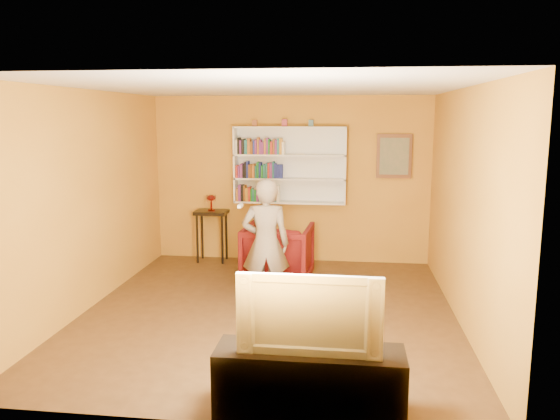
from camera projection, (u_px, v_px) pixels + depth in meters
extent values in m
cube|color=#472F17|center=(269.00, 316.00, 6.72)|extent=(5.30, 5.80, 0.12)
cube|color=#C08223|center=(291.00, 179.00, 8.95)|extent=(5.30, 0.04, 2.70)
cube|color=#C08223|center=(219.00, 257.00, 4.02)|extent=(5.30, 0.04, 2.70)
cube|color=#C08223|center=(88.00, 200.00, 6.76)|extent=(0.04, 5.80, 2.70)
cube|color=#C08223|center=(466.00, 207.00, 6.20)|extent=(0.04, 5.80, 2.70)
cube|color=white|center=(268.00, 85.00, 6.25)|extent=(5.30, 5.80, 0.06)
cube|color=white|center=(291.00, 164.00, 8.86)|extent=(1.80, 0.03, 1.20)
cube|color=white|center=(236.00, 165.00, 8.84)|extent=(0.03, 0.28, 1.20)
cube|color=white|center=(345.00, 166.00, 8.63)|extent=(0.03, 0.28, 1.20)
cube|color=white|center=(290.00, 202.00, 8.84)|extent=(1.80, 0.28, 0.03)
cube|color=white|center=(290.00, 179.00, 8.77)|extent=(1.80, 0.28, 0.03)
cube|color=white|center=(290.00, 155.00, 8.71)|extent=(1.80, 0.28, 0.03)
cube|color=white|center=(290.00, 127.00, 8.63)|extent=(1.80, 0.28, 0.03)
cube|color=#AD6422|center=(238.00, 194.00, 8.88)|extent=(0.03, 0.18, 0.21)
cube|color=#752B82|center=(240.00, 193.00, 8.86)|extent=(0.04, 0.15, 0.26)
cube|color=black|center=(243.00, 193.00, 8.85)|extent=(0.04, 0.15, 0.26)
cube|color=brown|center=(245.00, 193.00, 8.86)|extent=(0.03, 0.17, 0.25)
cube|color=#C38A22|center=(247.00, 194.00, 8.85)|extent=(0.04, 0.16, 0.21)
cube|color=red|center=(250.00, 194.00, 8.85)|extent=(0.03, 0.17, 0.23)
cube|color=#1C7E2C|center=(252.00, 195.00, 8.85)|extent=(0.03, 0.17, 0.20)
cube|color=#216F7A|center=(254.00, 195.00, 8.85)|extent=(0.02, 0.18, 0.21)
cube|color=#1C7E2C|center=(256.00, 195.00, 8.83)|extent=(0.03, 0.14, 0.22)
cube|color=#752B82|center=(258.00, 193.00, 8.82)|extent=(0.03, 0.15, 0.25)
cube|color=navy|center=(260.00, 193.00, 8.83)|extent=(0.04, 0.17, 0.25)
cube|color=#C38A22|center=(263.00, 194.00, 8.84)|extent=(0.03, 0.19, 0.22)
cube|color=#752B82|center=(265.00, 194.00, 8.82)|extent=(0.03, 0.17, 0.24)
cube|color=red|center=(267.00, 195.00, 8.83)|extent=(0.03, 0.19, 0.20)
cube|color=white|center=(269.00, 195.00, 8.81)|extent=(0.04, 0.17, 0.21)
cube|color=#1C7E2C|center=(272.00, 194.00, 8.81)|extent=(0.04, 0.17, 0.25)
cube|color=#752B82|center=(274.00, 194.00, 8.80)|extent=(0.02, 0.17, 0.23)
cube|color=#216F7A|center=(276.00, 195.00, 8.81)|extent=(0.03, 0.19, 0.20)
cube|color=white|center=(278.00, 194.00, 8.78)|extent=(0.04, 0.15, 0.26)
cube|color=red|center=(237.00, 171.00, 8.82)|extent=(0.03, 0.18, 0.20)
cube|color=#752B82|center=(239.00, 172.00, 8.80)|extent=(0.02, 0.16, 0.19)
cube|color=#752B82|center=(242.00, 171.00, 8.81)|extent=(0.04, 0.18, 0.22)
cube|color=black|center=(244.00, 171.00, 8.79)|extent=(0.02, 0.15, 0.21)
cube|color=black|center=(246.00, 170.00, 8.80)|extent=(0.03, 0.18, 0.25)
cube|color=navy|center=(248.00, 169.00, 8.79)|extent=(0.03, 0.18, 0.27)
cube|color=brown|center=(250.00, 171.00, 8.79)|extent=(0.03, 0.18, 0.21)
cube|color=brown|center=(252.00, 171.00, 8.78)|extent=(0.02, 0.16, 0.22)
cube|color=#AD6422|center=(254.00, 171.00, 8.78)|extent=(0.04, 0.18, 0.22)
cube|color=#216F7A|center=(256.00, 172.00, 8.78)|extent=(0.02, 0.17, 0.19)
cube|color=#1C7E2C|center=(258.00, 170.00, 8.75)|extent=(0.03, 0.14, 0.26)
cube|color=navy|center=(261.00, 170.00, 8.77)|extent=(0.03, 0.19, 0.25)
cube|color=#1C7E2C|center=(262.00, 172.00, 8.75)|extent=(0.03, 0.15, 0.20)
cube|color=#216F7A|center=(265.00, 171.00, 8.76)|extent=(0.04, 0.18, 0.22)
cube|color=#216F7A|center=(267.00, 170.00, 8.76)|extent=(0.03, 0.18, 0.24)
cube|color=red|center=(269.00, 170.00, 8.75)|extent=(0.02, 0.18, 0.24)
cube|color=#752B82|center=(271.00, 170.00, 8.74)|extent=(0.04, 0.16, 0.25)
cube|color=#216F7A|center=(274.00, 170.00, 8.74)|extent=(0.02, 0.18, 0.26)
cube|color=navy|center=(276.00, 171.00, 8.73)|extent=(0.03, 0.16, 0.24)
cube|color=navy|center=(278.00, 171.00, 8.74)|extent=(0.04, 0.18, 0.21)
cube|color=navy|center=(281.00, 171.00, 8.73)|extent=(0.04, 0.19, 0.21)
cube|color=white|center=(237.00, 147.00, 8.74)|extent=(0.03, 0.15, 0.23)
cube|color=black|center=(239.00, 146.00, 8.74)|extent=(0.03, 0.17, 0.26)
cube|color=#752B82|center=(241.00, 147.00, 8.73)|extent=(0.03, 0.15, 0.22)
cube|color=black|center=(244.00, 146.00, 8.73)|extent=(0.04, 0.16, 0.24)
cube|color=#216F7A|center=(246.00, 147.00, 8.72)|extent=(0.04, 0.15, 0.23)
cube|color=#AD6422|center=(249.00, 146.00, 8.72)|extent=(0.04, 0.17, 0.25)
cube|color=brown|center=(252.00, 148.00, 8.71)|extent=(0.04, 0.15, 0.20)
cube|color=navy|center=(255.00, 147.00, 8.72)|extent=(0.03, 0.18, 0.22)
cube|color=#752B82|center=(257.00, 147.00, 8.72)|extent=(0.03, 0.19, 0.24)
cube|color=#AD6422|center=(259.00, 146.00, 8.69)|extent=(0.03, 0.15, 0.27)
cube|color=#752B82|center=(261.00, 147.00, 8.69)|extent=(0.03, 0.14, 0.23)
cube|color=#752B82|center=(263.00, 148.00, 8.69)|extent=(0.04, 0.16, 0.19)
cube|color=#AD6422|center=(265.00, 146.00, 8.69)|extent=(0.03, 0.17, 0.25)
cube|color=#752B82|center=(268.00, 146.00, 8.68)|extent=(0.03, 0.17, 0.26)
cube|color=#1C7E2C|center=(270.00, 147.00, 8.68)|extent=(0.02, 0.17, 0.24)
cube|color=red|center=(272.00, 148.00, 8.68)|extent=(0.03, 0.16, 0.20)
cube|color=brown|center=(274.00, 147.00, 8.68)|extent=(0.03, 0.18, 0.25)
cube|color=#752B82|center=(276.00, 147.00, 8.68)|extent=(0.03, 0.19, 0.23)
cube|color=#216F7A|center=(279.00, 146.00, 8.66)|extent=(0.03, 0.17, 0.25)
cube|color=#C38A22|center=(281.00, 146.00, 8.65)|extent=(0.04, 0.16, 0.25)
cube|color=white|center=(284.00, 148.00, 8.64)|extent=(0.04, 0.14, 0.20)
cube|color=#9A532C|center=(255.00, 123.00, 8.69)|extent=(0.07, 0.07, 0.10)
cube|color=#A83849|center=(285.00, 123.00, 8.63)|extent=(0.08, 0.08, 0.11)
cube|color=slate|center=(311.00, 123.00, 8.58)|extent=(0.08, 0.08, 0.10)
cube|color=brown|center=(394.00, 156.00, 8.62)|extent=(0.55, 0.04, 0.70)
cube|color=gray|center=(394.00, 156.00, 8.60)|extent=(0.45, 0.02, 0.58)
cylinder|color=black|center=(197.00, 239.00, 8.88)|extent=(0.04, 0.04, 0.79)
cylinder|color=black|center=(222.00, 240.00, 8.83)|extent=(0.04, 0.04, 0.79)
cylinder|color=black|center=(202.00, 235.00, 9.17)|extent=(0.04, 0.04, 0.79)
cylinder|color=black|center=(226.00, 236.00, 9.12)|extent=(0.04, 0.04, 0.79)
cube|color=black|center=(211.00, 212.00, 8.93)|extent=(0.52, 0.40, 0.06)
cylinder|color=maroon|center=(211.00, 210.00, 8.92)|extent=(0.11, 0.11, 0.02)
cylinder|color=maroon|center=(211.00, 205.00, 8.91)|extent=(0.03, 0.03, 0.14)
ellipsoid|color=maroon|center=(211.00, 198.00, 8.89)|extent=(0.15, 0.15, 0.10)
cylinder|color=#FFE2AE|center=(216.00, 198.00, 8.88)|extent=(0.01, 0.01, 0.11)
cylinder|color=#FFE2AE|center=(215.00, 198.00, 8.93)|extent=(0.01, 0.01, 0.11)
cylinder|color=#FFE2AE|center=(213.00, 198.00, 8.96)|extent=(0.01, 0.01, 0.11)
cylinder|color=#FFE2AE|center=(210.00, 198.00, 8.96)|extent=(0.01, 0.01, 0.11)
cylinder|color=#FFE2AE|center=(207.00, 198.00, 8.92)|extent=(0.01, 0.01, 0.11)
cylinder|color=#FFE2AE|center=(207.00, 198.00, 8.87)|extent=(0.01, 0.01, 0.11)
cylinder|color=#FFE2AE|center=(208.00, 199.00, 8.83)|extent=(0.01, 0.01, 0.11)
cylinder|color=#FFE2AE|center=(211.00, 199.00, 8.81)|extent=(0.01, 0.01, 0.11)
cylinder|color=#FFE2AE|center=(214.00, 199.00, 8.83)|extent=(0.01, 0.01, 0.11)
imported|color=#420408|center=(278.00, 254.00, 7.77)|extent=(0.98, 1.01, 0.87)
imported|color=#685B4C|center=(266.00, 244.00, 6.74)|extent=(0.64, 0.46, 1.63)
cube|color=white|center=(240.00, 206.00, 6.33)|extent=(0.04, 0.15, 0.04)
cube|color=black|center=(309.00, 381.00, 4.38)|extent=(1.51, 0.45, 0.54)
imported|color=black|center=(310.00, 311.00, 4.28)|extent=(1.13, 0.16, 0.65)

